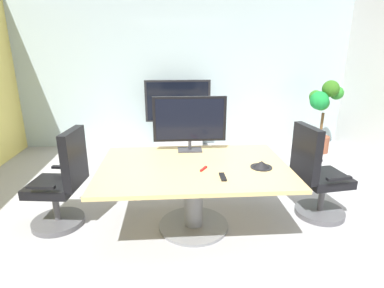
# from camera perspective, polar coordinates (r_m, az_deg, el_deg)

# --- Properties ---
(ground_plane) EXTENTS (7.34, 7.34, 0.00)m
(ground_plane) POSITION_cam_1_polar(r_m,az_deg,el_deg) (3.65, 1.21, -13.64)
(ground_plane) COLOR #99999E
(wall_back_glass_partition) EXTENTS (6.34, 0.10, 2.83)m
(wall_back_glass_partition) POSITION_cam_1_polar(r_m,az_deg,el_deg) (6.04, -1.23, 13.15)
(wall_back_glass_partition) COLOR #9EB2B7
(wall_back_glass_partition) RESTS_ON ground
(conference_table) EXTENTS (1.94, 1.30, 0.72)m
(conference_table) POSITION_cam_1_polar(r_m,az_deg,el_deg) (3.25, 0.31, -6.74)
(conference_table) COLOR tan
(conference_table) RESTS_ON ground
(office_chair_left) EXTENTS (0.62, 0.60, 1.09)m
(office_chair_left) POSITION_cam_1_polar(r_m,az_deg,el_deg) (3.61, -22.93, -7.36)
(office_chair_left) COLOR #4C4C51
(office_chair_left) RESTS_ON ground
(office_chair_right) EXTENTS (0.62, 0.60, 1.09)m
(office_chair_right) POSITION_cam_1_polar(r_m,az_deg,el_deg) (3.78, 22.06, -6.13)
(office_chair_right) COLOR #4C4C51
(office_chair_right) RESTS_ON ground
(tv_monitor) EXTENTS (0.84, 0.18, 0.64)m
(tv_monitor) POSITION_cam_1_polar(r_m,az_deg,el_deg) (3.53, -0.42, 4.35)
(tv_monitor) COLOR #333338
(tv_monitor) RESTS_ON conference_table
(wall_display_unit) EXTENTS (1.20, 0.36, 1.31)m
(wall_display_unit) POSITION_cam_1_polar(r_m,az_deg,el_deg) (5.84, -2.58, 3.28)
(wall_display_unit) COLOR #B7BABC
(wall_display_unit) RESTS_ON ground
(potted_plant) EXTENTS (0.66, 0.56, 1.33)m
(potted_plant) POSITION_cam_1_polar(r_m,az_deg,el_deg) (6.04, 23.06, 5.97)
(potted_plant) COLOR brown
(potted_plant) RESTS_ON ground
(conference_phone) EXTENTS (0.22, 0.22, 0.07)m
(conference_phone) POSITION_cam_1_polar(r_m,az_deg,el_deg) (3.19, 12.73, -3.75)
(conference_phone) COLOR black
(conference_phone) RESTS_ON conference_table
(remote_control) EXTENTS (0.05, 0.17, 0.02)m
(remote_control) POSITION_cam_1_polar(r_m,az_deg,el_deg) (2.90, 5.72, -6.07)
(remote_control) COLOR black
(remote_control) RESTS_ON conference_table
(whiteboard_marker) EXTENTS (0.09, 0.12, 0.02)m
(whiteboard_marker) POSITION_cam_1_polar(r_m,az_deg,el_deg) (3.07, 2.15, -4.61)
(whiteboard_marker) COLOR red
(whiteboard_marker) RESTS_ON conference_table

